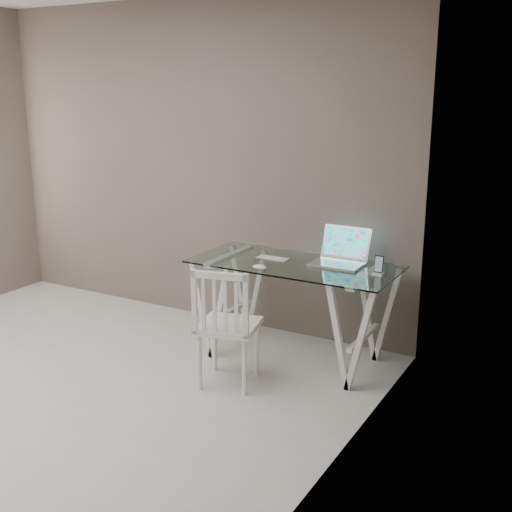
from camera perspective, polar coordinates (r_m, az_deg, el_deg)
The scene contains 6 objects.
desk at distance 4.77m, azimuth 3.35°, elevation -4.84°, with size 1.50×0.70×0.75m.
chair at distance 4.30m, azimuth -2.74°, elevation -5.88°, with size 0.47×0.47×0.85m.
laptop at distance 4.69m, azimuth 7.55°, elevation 0.08°, with size 0.37×0.34×0.25m.
keyboard at distance 4.78m, azimuth 1.48°, elevation -0.21°, with size 0.25×0.11×0.01m, color silver.
mouse at distance 4.49m, azimuth 0.33°, elevation -0.99°, with size 0.11×0.06×0.03m, color white.
phone_dock at distance 4.44m, azimuth 10.82°, elevation -1.20°, with size 0.07×0.07×0.13m.
Camera 1 is at (3.16, -2.27, 1.99)m, focal length 45.00 mm.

